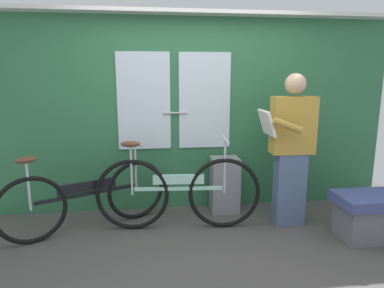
{
  "coord_description": "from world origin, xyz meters",
  "views": [
    {
      "loc": [
        -0.49,
        -2.76,
        1.58
      ],
      "look_at": [
        -0.05,
        0.73,
        0.87
      ],
      "focal_mm": 31.55,
      "sensor_mm": 36.0,
      "label": 1
    }
  ],
  "objects_px": {
    "bicycle_leaning_behind": "(87,197)",
    "passenger_reading_newspaper": "(291,147)",
    "bench_seat_corner": "(371,215)",
    "bicycle_near_door": "(178,192)",
    "trash_bin_by_wall": "(224,184)"
  },
  "relations": [
    {
      "from": "bicycle_leaning_behind",
      "to": "passenger_reading_newspaper",
      "type": "distance_m",
      "value": 2.17
    },
    {
      "from": "bicycle_near_door",
      "to": "passenger_reading_newspaper",
      "type": "xyz_separation_m",
      "value": [
        1.18,
        -0.03,
        0.45
      ]
    },
    {
      "from": "trash_bin_by_wall",
      "to": "bicycle_near_door",
      "type": "bearing_deg",
      "value": -145.27
    },
    {
      "from": "passenger_reading_newspaper",
      "to": "trash_bin_by_wall",
      "type": "bearing_deg",
      "value": -34.65
    },
    {
      "from": "bench_seat_corner",
      "to": "bicycle_near_door",
      "type": "bearing_deg",
      "value": 166.21
    },
    {
      "from": "passenger_reading_newspaper",
      "to": "trash_bin_by_wall",
      "type": "relative_size",
      "value": 2.48
    },
    {
      "from": "trash_bin_by_wall",
      "to": "passenger_reading_newspaper",
      "type": "bearing_deg",
      "value": -35.83
    },
    {
      "from": "bicycle_leaning_behind",
      "to": "passenger_reading_newspaper",
      "type": "bearing_deg",
      "value": -28.52
    },
    {
      "from": "bicycle_near_door",
      "to": "bench_seat_corner",
      "type": "bearing_deg",
      "value": -9.52
    },
    {
      "from": "bicycle_near_door",
      "to": "bicycle_leaning_behind",
      "type": "xyz_separation_m",
      "value": [
        -0.93,
        0.07,
        -0.04
      ]
    },
    {
      "from": "bicycle_leaning_behind",
      "to": "passenger_reading_newspaper",
      "type": "height_order",
      "value": "passenger_reading_newspaper"
    },
    {
      "from": "bench_seat_corner",
      "to": "passenger_reading_newspaper",
      "type": "bearing_deg",
      "value": 147.72
    },
    {
      "from": "bicycle_near_door",
      "to": "trash_bin_by_wall",
      "type": "distance_m",
      "value": 0.72
    },
    {
      "from": "bicycle_near_door",
      "to": "bicycle_leaning_behind",
      "type": "distance_m",
      "value": 0.94
    },
    {
      "from": "bicycle_near_door",
      "to": "trash_bin_by_wall",
      "type": "relative_size",
      "value": 2.63
    }
  ]
}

